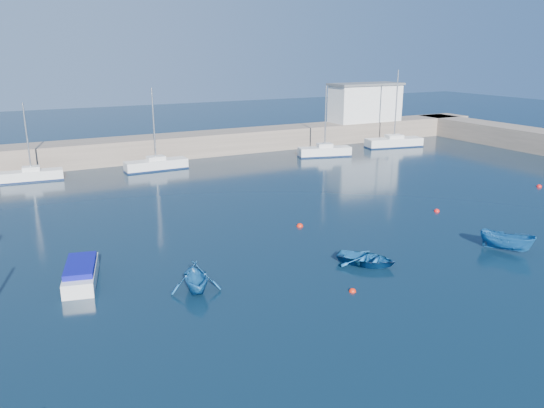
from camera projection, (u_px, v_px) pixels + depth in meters
name	position (u px, v px, depth m)	size (l,w,h in m)	color
ground	(449.00, 341.00, 23.20)	(220.00, 220.00, 0.00)	black
back_wall	(157.00, 148.00, 62.00)	(96.00, 4.50, 2.60)	#786A5C
right_arm	(515.00, 137.00, 69.64)	(4.50, 32.00, 2.60)	#786A5C
harbor_office	(365.00, 103.00, 74.28)	(10.00, 4.00, 5.00)	silver
sailboat_5	(32.00, 175.00, 51.48)	(5.78, 2.06, 7.54)	silver
sailboat_6	(156.00, 164.00, 56.29)	(6.59, 1.98, 8.59)	silver
sailboat_7	(325.00, 151.00, 63.55)	(6.52, 3.29, 8.32)	silver
sailboat_8	(394.00, 142.00, 69.80)	(7.85, 3.49, 9.88)	silver
motorboat_1	(81.00, 273.00, 28.99)	(2.58, 4.77, 1.11)	silver
dinghy_center	(366.00, 259.00, 31.36)	(2.48, 3.47, 0.72)	#155593
dinghy_left	(195.00, 277.00, 27.80)	(2.66, 3.08, 1.62)	#155593
dinghy_right	(507.00, 242.00, 33.41)	(1.25, 3.32, 1.28)	#155593
buoy_0	(352.00, 292.00, 27.93)	(0.38, 0.38, 0.38)	red
buoy_1	(437.00, 211.00, 41.84)	(0.44, 0.44, 0.44)	red
buoy_3	(300.00, 226.00, 38.29)	(0.48, 0.48, 0.48)	red
buoy_4	(539.00, 187.00, 49.39)	(0.48, 0.48, 0.48)	red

